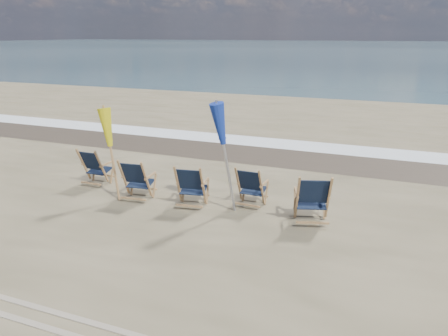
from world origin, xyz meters
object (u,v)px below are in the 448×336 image
(beach_chair_1, at_px, (146,181))
(beach_chair_3, at_px, (261,189))
(umbrella_yellow, at_px, (110,132))
(umbrella_blue, at_px, (227,128))
(beach_chair_4, at_px, (329,200))
(beach_chair_2, at_px, (203,187))
(beach_chair_0, at_px, (102,168))

(beach_chair_1, relative_size, beach_chair_3, 1.07)
(umbrella_yellow, relative_size, umbrella_blue, 0.88)
(beach_chair_4, relative_size, umbrella_blue, 0.45)
(beach_chair_2, height_order, umbrella_blue, umbrella_blue)
(umbrella_blue, bearing_deg, beach_chair_0, 173.78)
(umbrella_yellow, bearing_deg, beach_chair_4, 3.70)
(beach_chair_3, bearing_deg, umbrella_yellow, 12.67)
(beach_chair_1, bearing_deg, beach_chair_3, -173.10)
(beach_chair_0, bearing_deg, umbrella_blue, 174.57)
(beach_chair_4, xyz_separation_m, umbrella_yellow, (-4.79, -0.31, 1.03))
(beach_chair_0, relative_size, beach_chair_1, 0.97)
(beach_chair_2, height_order, beach_chair_4, beach_chair_4)
(beach_chair_1, bearing_deg, beach_chair_2, 178.31)
(beach_chair_4, bearing_deg, umbrella_blue, -13.97)
(beach_chair_0, distance_m, beach_chair_4, 5.54)
(beach_chair_0, bearing_deg, umbrella_yellow, 144.50)
(beach_chair_2, relative_size, beach_chair_4, 0.93)
(beach_chair_2, bearing_deg, beach_chair_3, -167.79)
(beach_chair_0, height_order, umbrella_yellow, umbrella_yellow)
(umbrella_yellow, distance_m, umbrella_blue, 2.72)
(beach_chair_3, relative_size, umbrella_blue, 0.40)
(umbrella_blue, bearing_deg, beach_chair_1, -176.98)
(beach_chair_4, bearing_deg, beach_chair_3, -30.42)
(beach_chair_2, xyz_separation_m, umbrella_blue, (0.55, 0.00, 1.34))
(beach_chair_3, xyz_separation_m, beach_chair_4, (1.47, -0.33, 0.07))
(beach_chair_0, distance_m, umbrella_yellow, 1.42)
(beach_chair_1, relative_size, umbrella_blue, 0.42)
(beach_chair_0, xyz_separation_m, beach_chair_3, (4.06, 0.09, -0.02))
(umbrella_yellow, xyz_separation_m, umbrella_blue, (2.70, 0.17, 0.28))
(beach_chair_0, distance_m, beach_chair_1, 1.63)
(umbrella_blue, bearing_deg, beach_chair_3, 37.17)
(beach_chair_0, xyz_separation_m, beach_chair_4, (5.54, -0.24, 0.05))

